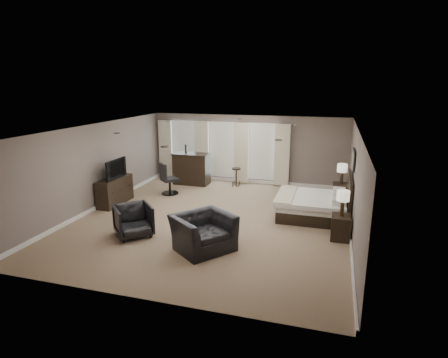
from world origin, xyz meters
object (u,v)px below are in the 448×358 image
(armchair_near, at_px, (203,226))
(bar_stool_left, at_px, (203,176))
(bar_counter, at_px, (192,169))
(bed, at_px, (309,195))
(tv, at_px, (114,176))
(lamp_far, at_px, (342,174))
(lamp_near, at_px, (343,203))
(armchair_far, at_px, (133,219))
(nightstand_far, at_px, (340,194))
(dresser, at_px, (115,191))
(nightstand_near, at_px, (341,227))
(bar_stool_right, at_px, (236,177))
(desk_chair, at_px, (170,178))

(armchair_near, xyz_separation_m, bar_stool_left, (-1.94, 5.34, -0.21))
(armchair_near, xyz_separation_m, bar_counter, (-2.39, 5.37, 0.04))
(bed, bearing_deg, tv, -174.28)
(lamp_far, bearing_deg, bed, -121.54)
(lamp_near, distance_m, lamp_far, 2.90)
(armchair_far, bearing_deg, lamp_near, -29.42)
(nightstand_far, bearing_deg, dresser, -163.47)
(armchair_near, relative_size, armchair_far, 1.45)
(nightstand_far, height_order, armchair_far, armchair_far)
(bed, height_order, armchair_near, bed)
(nightstand_near, distance_m, bar_stool_left, 6.30)
(bar_counter, bearing_deg, armchair_far, -85.29)
(nightstand_far, bearing_deg, bed, -121.54)
(bar_counter, bearing_deg, dresser, -116.08)
(bar_counter, bearing_deg, lamp_far, -9.72)
(dresser, relative_size, tv, 1.37)
(armchair_near, xyz_separation_m, bar_stool_right, (-0.66, 5.50, -0.21))
(lamp_near, bearing_deg, dresser, 173.03)
(nightstand_far, distance_m, desk_chair, 5.73)
(lamp_near, xyz_separation_m, tv, (-6.92, 0.85, -0.01))
(bed, height_order, tv, bed)
(lamp_far, height_order, bar_stool_right, lamp_far)
(dresser, bearing_deg, nightstand_near, -6.97)
(armchair_far, height_order, bar_counter, bar_counter)
(tv, height_order, bar_stool_right, tv)
(lamp_near, bearing_deg, bar_stool_left, 142.74)
(nightstand_near, bearing_deg, bar_counter, 144.90)
(bar_counter, bearing_deg, desk_chair, -99.16)
(dresser, relative_size, armchair_far, 1.65)
(dresser, bearing_deg, tv, -90.00)
(lamp_far, xyz_separation_m, desk_chair, (-5.70, -0.55, -0.43))
(nightstand_far, xyz_separation_m, dresser, (-6.92, -2.05, 0.09))
(nightstand_far, bearing_deg, bar_stool_left, 169.68)
(lamp_far, height_order, dresser, lamp_far)
(nightstand_near, relative_size, bar_stool_right, 0.86)
(armchair_far, xyz_separation_m, bar_stool_left, (0.02, 5.10, -0.09))
(lamp_far, distance_m, tv, 7.22)
(bed, xyz_separation_m, desk_chair, (-4.81, 0.90, -0.07))
(bed, height_order, lamp_near, bed)
(tv, bearing_deg, nightstand_near, -96.97)
(armchair_far, relative_size, bar_stool_right, 1.26)
(bar_counter, bearing_deg, nightstand_far, -9.72)
(lamp_near, relative_size, bar_stool_right, 0.90)
(dresser, distance_m, bar_stool_right, 4.46)
(bed, xyz_separation_m, lamp_near, (0.89, -1.45, 0.30))
(tv, height_order, desk_chair, desk_chair)
(lamp_near, distance_m, tv, 6.97)
(nightstand_far, relative_size, armchair_far, 0.75)
(bar_stool_right, distance_m, desk_chair, 2.56)
(bed, distance_m, desk_chair, 4.89)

